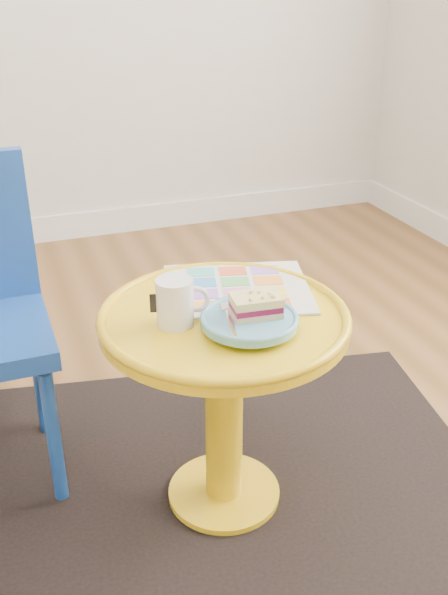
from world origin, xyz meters
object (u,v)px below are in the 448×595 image
object	(u,v)px
mug	(176,301)
plate	(249,321)
side_table	(224,372)
newspaper	(236,288)

from	to	relation	value
mug	plate	size ratio (longest dim) A/B	0.55
side_table	mug	world-z (taller)	mug
side_table	mug	bearing A→B (deg)	-177.65
mug	plate	distance (m)	0.15
side_table	newspaper	xyz separation A→B (m)	(0.07, 0.10, 0.14)
side_table	plate	size ratio (longest dim) A/B	2.69
side_table	mug	size ratio (longest dim) A/B	4.89
plate	mug	bearing A→B (deg)	151.42
mug	newspaper	bearing A→B (deg)	47.16
side_table	newspaper	bearing A→B (deg)	56.76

